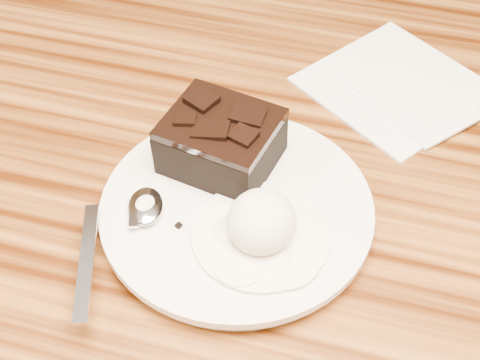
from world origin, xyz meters
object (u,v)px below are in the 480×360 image
(spoon, at_px, (146,207))
(napkin, at_px, (395,85))
(brownie, at_px, (221,144))
(ice_cream_scoop, at_px, (262,221))
(plate, at_px, (237,213))

(spoon, bearing_deg, napkin, 34.26)
(brownie, bearing_deg, ice_cream_scoop, -52.60)
(plate, relative_size, spoon, 1.38)
(plate, height_order, spoon, spoon)
(plate, relative_size, brownie, 2.52)
(ice_cream_scoop, bearing_deg, brownie, 127.40)
(plate, xyz_separation_m, spoon, (-0.07, -0.03, 0.01))
(ice_cream_scoop, relative_size, spoon, 0.35)
(plate, height_order, napkin, plate)
(plate, height_order, brownie, brownie)
(plate, bearing_deg, brownie, 120.71)
(brownie, height_order, spoon, brownie)
(plate, distance_m, spoon, 0.08)
(plate, relative_size, ice_cream_scoop, 3.91)
(brownie, xyz_separation_m, spoon, (-0.04, -0.07, -0.02))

